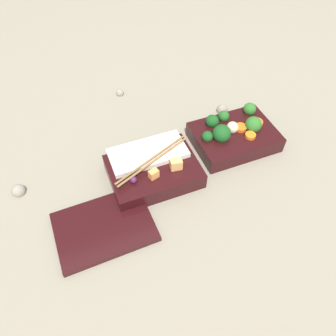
{
  "coord_description": "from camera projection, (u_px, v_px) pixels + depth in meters",
  "views": [
    {
      "loc": [
        0.26,
        0.44,
        0.58
      ],
      "look_at": [
        0.09,
        0.02,
        0.04
      ],
      "focal_mm": 35.0,
      "sensor_mm": 36.0,
      "label": 1
    }
  ],
  "objects": [
    {
      "name": "ground_plane",
      "position": [
        200.0,
        163.0,
        0.77
      ],
      "size": [
        3.0,
        3.0,
        0.0
      ],
      "primitive_type": "plane",
      "color": "gray"
    },
    {
      "name": "bento_lid",
      "position": [
        104.0,
        227.0,
        0.66
      ],
      "size": [
        0.19,
        0.14,
        0.01
      ],
      "primitive_type": "cube",
      "rotation": [
        0.0,
        0.0,
        0.02
      ],
      "color": "black",
      "rests_on": "ground_plane"
    },
    {
      "name": "bento_tray_vegetable",
      "position": [
        234.0,
        135.0,
        0.8
      ],
      "size": [
        0.2,
        0.14,
        0.07
      ],
      "color": "black",
      "rests_on": "ground_plane"
    },
    {
      "name": "pebble_0",
      "position": [
        18.0,
        191.0,
        0.71
      ],
      "size": [
        0.03,
        0.03,
        0.03
      ],
      "primitive_type": "sphere",
      "color": "gray",
      "rests_on": "ground_plane"
    },
    {
      "name": "pebble_2",
      "position": [
        222.0,
        110.0,
        0.89
      ],
      "size": [
        0.03,
        0.03,
        0.03
      ],
      "primitive_type": "sphere",
      "color": "gray",
      "rests_on": "ground_plane"
    },
    {
      "name": "bento_tray_rice",
      "position": [
        152.0,
        168.0,
        0.73
      ],
      "size": [
        0.2,
        0.14,
        0.06
      ],
      "color": "black",
      "rests_on": "ground_plane"
    },
    {
      "name": "pebble_1",
      "position": [
        120.0,
        93.0,
        0.94
      ],
      "size": [
        0.02,
        0.02,
        0.02
      ],
      "primitive_type": "sphere",
      "color": "gray",
      "rests_on": "ground_plane"
    }
  ]
}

